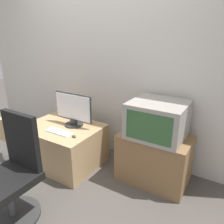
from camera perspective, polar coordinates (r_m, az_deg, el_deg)
ground_plane at (r=2.53m, az=-20.46°, el=-20.87°), size 12.00×12.00×0.00m
wall_back at (r=2.92m, az=-2.71°, el=14.03°), size 4.40×0.05×2.60m
desk at (r=2.90m, az=-12.54°, el=-8.28°), size 0.93×0.72×0.51m
side_stand at (r=2.55m, az=10.88°, el=-11.76°), size 0.76×0.48×0.56m
main_monitor at (r=2.72m, az=-10.08°, el=0.44°), size 0.55×0.23×0.41m
keyboard at (r=2.63m, az=-13.72°, el=-5.08°), size 0.34×0.12×0.01m
mouse at (r=2.47m, az=-9.89°, el=-6.27°), size 0.06×0.04×0.03m
crt_tv at (r=2.34m, az=11.85°, el=-1.91°), size 0.57×0.52×0.38m
office_chair at (r=2.19m, az=-24.45°, el=-14.97°), size 0.49×0.49×0.96m
cardboard_box_lower at (r=3.23m, az=-24.50°, el=-8.80°), size 0.21×0.18×0.29m
cardboard_box_upper at (r=3.11m, az=-25.28°, el=-3.97°), size 0.20×0.17×0.30m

